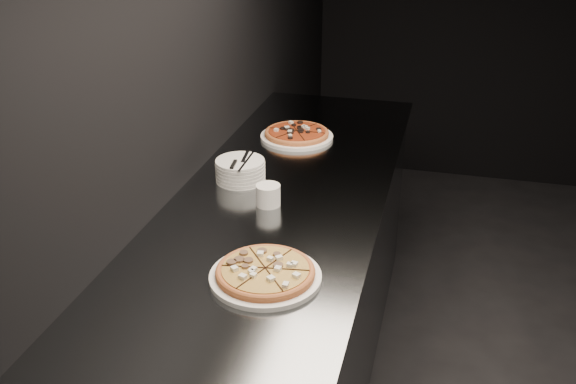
% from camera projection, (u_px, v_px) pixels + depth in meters
% --- Properties ---
extents(wall_left, '(0.02, 5.00, 2.80)m').
position_uv_depth(wall_left, '(173.00, 57.00, 2.16)').
color(wall_left, black).
rests_on(wall_left, floor).
extents(counter, '(0.74, 2.44, 0.92)m').
position_uv_depth(counter, '(281.00, 303.00, 2.48)').
color(counter, slate).
rests_on(counter, floor).
extents(pizza_mushroom, '(0.32, 0.32, 0.04)m').
position_uv_depth(pizza_mushroom, '(265.00, 273.00, 1.80)').
color(pizza_mushroom, white).
rests_on(pizza_mushroom, counter).
extents(pizza_tomato, '(0.32, 0.32, 0.04)m').
position_uv_depth(pizza_tomato, '(297.00, 134.00, 2.80)').
color(pizza_tomato, white).
rests_on(pizza_tomato, counter).
extents(plate_stack, '(0.18, 0.18, 0.08)m').
position_uv_depth(plate_stack, '(240.00, 170.00, 2.39)').
color(plate_stack, white).
rests_on(plate_stack, counter).
extents(cutlery, '(0.07, 0.20, 0.01)m').
position_uv_depth(cutlery, '(241.00, 161.00, 2.36)').
color(cutlery, silver).
rests_on(cutlery, plate_stack).
extents(ramekin, '(0.09, 0.09, 0.07)m').
position_uv_depth(ramekin, '(268.00, 194.00, 2.21)').
color(ramekin, silver).
rests_on(ramekin, counter).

